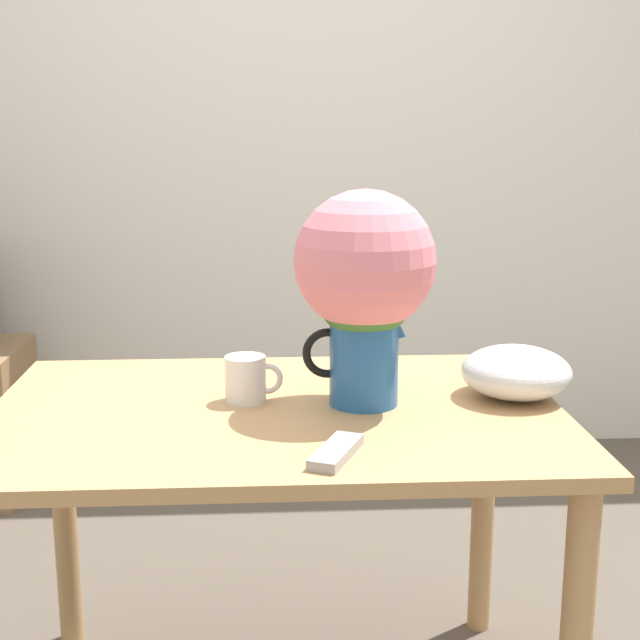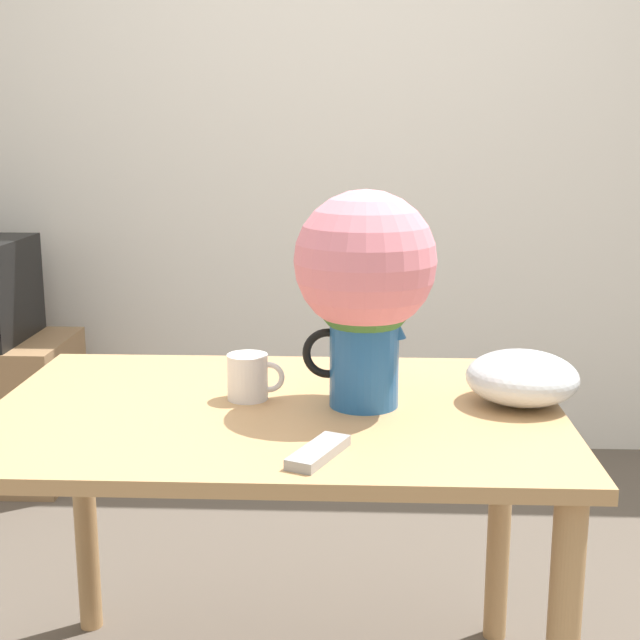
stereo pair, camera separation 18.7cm
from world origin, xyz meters
name	(u,v)px [view 2 (the right image)]	position (x,y,z in m)	size (l,w,h in m)	color
wall_back	(345,135)	(0.00, 1.73, 1.30)	(8.00, 0.05, 2.60)	silver
table	(276,455)	(-0.12, -0.09, 0.64)	(1.21, 0.84, 0.75)	tan
flower_vase	(365,279)	(0.07, -0.07, 1.03)	(0.30, 0.30, 0.46)	#235B9E
coffee_mug	(249,377)	(-0.18, -0.04, 0.80)	(0.13, 0.09, 0.10)	white
white_bowl	(522,378)	(0.41, -0.04, 0.81)	(0.24, 0.24, 0.11)	silver
remote_control	(318,452)	(-0.01, -0.38, 0.76)	(0.12, 0.17, 0.02)	#999999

